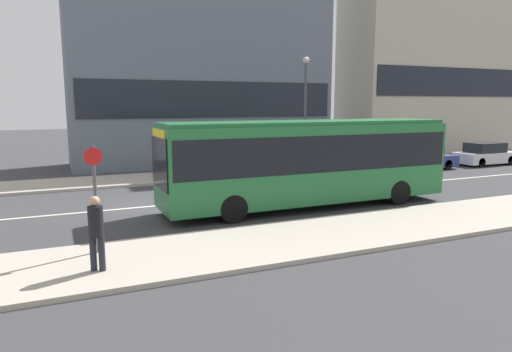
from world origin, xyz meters
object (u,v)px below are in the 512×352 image
at_px(pedestrian_near_stop, 96,229).
at_px(bus_stop_sign, 95,191).
at_px(parked_car_0, 353,164).
at_px(city_bus, 308,158).
at_px(street_lamp, 305,102).
at_px(parked_car_2, 485,154).
at_px(parked_car_1, 420,158).

distance_m(pedestrian_near_stop, bus_stop_sign, 1.53).
relative_size(parked_car_0, bus_stop_sign, 1.56).
relative_size(city_bus, bus_stop_sign, 4.08).
relative_size(city_bus, street_lamp, 1.78).
xyz_separation_m(city_bus, street_lamp, (4.14, 7.44, 2.15)).
bearing_deg(parked_car_2, bus_stop_sign, -160.28).
bearing_deg(bus_stop_sign, parked_car_0, 31.59).
xyz_separation_m(parked_car_2, street_lamp, (-12.65, 1.51, 3.38)).
bearing_deg(parked_car_1, pedestrian_near_stop, -151.97).
bearing_deg(bus_stop_sign, city_bus, 20.28).
xyz_separation_m(city_bus, parked_car_1, (11.35, 6.01, -1.23)).
bearing_deg(pedestrian_near_stop, parked_car_2, 49.09).
height_order(parked_car_2, pedestrian_near_stop, pedestrian_near_stop).
height_order(city_bus, street_lamp, street_lamp).
xyz_separation_m(city_bus, parked_car_0, (6.29, 5.81, -1.26)).
height_order(pedestrian_near_stop, street_lamp, street_lamp).
distance_m(parked_car_1, pedestrian_near_stop, 21.98).
bearing_deg(parked_car_2, pedestrian_near_stop, -157.57).
xyz_separation_m(pedestrian_near_stop, street_lamp, (12.18, 11.76, 2.92)).
distance_m(parked_car_2, pedestrian_near_stop, 26.87).
bearing_deg(city_bus, street_lamp, 58.67).
bearing_deg(parked_car_0, city_bus, -137.25).
relative_size(city_bus, pedestrian_near_stop, 6.45).
xyz_separation_m(parked_car_0, parked_car_1, (5.06, 0.20, 0.03)).
height_order(parked_car_0, parked_car_1, parked_car_1).
height_order(parked_car_1, bus_stop_sign, bus_stop_sign).
bearing_deg(bus_stop_sign, street_lamp, 40.68).
height_order(parked_car_0, parked_car_2, parked_car_2).
bearing_deg(parked_car_0, pedestrian_near_stop, -144.75).
bearing_deg(city_bus, parked_car_1, 25.65).
relative_size(parked_car_1, street_lamp, 0.70).
bearing_deg(bus_stop_sign, parked_car_2, 19.72).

